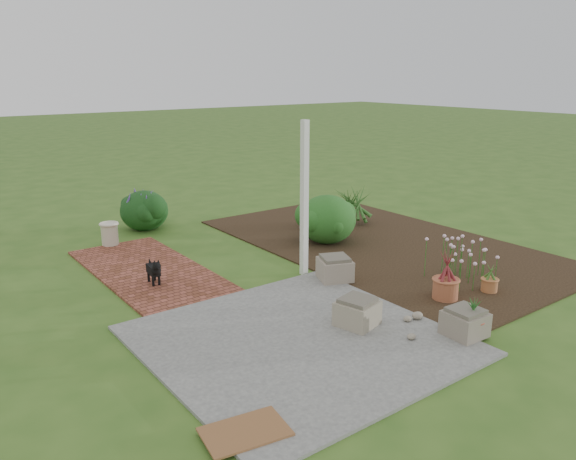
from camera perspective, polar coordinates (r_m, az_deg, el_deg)
ground at (r=9.00m, az=0.50°, el=-5.05°), size 80.00×80.00×0.00m
concrete_patio at (r=7.03m, az=1.01°, el=-11.14°), size 3.50×3.50×0.04m
brick_path at (r=9.65m, az=-14.01°, el=-3.98°), size 1.60×3.50×0.04m
garden_bed at (r=10.94m, az=9.39°, el=-1.38°), size 4.00×7.00×0.03m
veranda_post at (r=8.90m, az=1.67°, el=3.09°), size 0.10×0.10×2.50m
stone_trough_near at (r=7.39m, az=17.52°, el=-9.06°), size 0.47×0.47×0.30m
stone_trough_mid at (r=7.38m, az=7.04°, el=-8.39°), size 0.58×0.58×0.31m
stone_trough_far at (r=8.89m, az=4.78°, el=-4.01°), size 0.64×0.64×0.32m
coir_doormat at (r=5.43m, az=-4.39°, el=-19.74°), size 0.84×0.61×0.02m
black_dog at (r=8.87m, az=-13.46°, el=-3.92°), size 0.17×0.46×0.40m
cream_ceramic_urn at (r=11.13m, az=-17.66°, el=-0.39°), size 0.37×0.37×0.41m
evergreen_shrub at (r=10.79m, az=3.99°, el=1.23°), size 1.32×1.32×0.94m
agapanthus_clump_back at (r=12.17m, az=6.62°, el=2.86°), size 1.32×1.32×0.95m
agapanthus_clump_front at (r=11.73m, az=2.62°, el=2.06°), size 1.13×1.13×0.79m
pink_flower_patch at (r=9.26m, az=17.06°, el=-2.82°), size 1.27×1.27×0.66m
terracotta_pot_bronze at (r=8.47m, az=15.70°, el=-5.75°), size 0.47×0.47×0.30m
terracotta_pot_small_left at (r=8.96m, az=19.78°, el=-5.26°), size 0.28×0.28×0.20m
terracotta_pot_small_right at (r=7.39m, az=18.16°, el=-9.45°), size 0.36×0.36×0.24m
purple_flowering_bush at (r=12.13m, az=-14.40°, el=2.03°), size 1.13×1.13×0.84m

